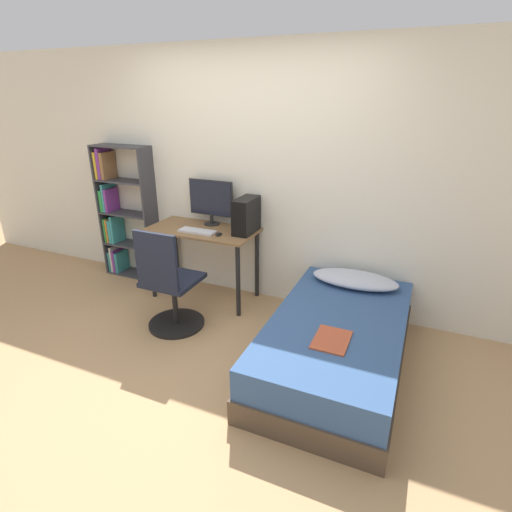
# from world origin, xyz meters

# --- Properties ---
(ground_plane) EXTENTS (14.00, 14.00, 0.00)m
(ground_plane) POSITION_xyz_m (0.00, 0.00, 0.00)
(ground_plane) COLOR tan
(wall_back) EXTENTS (8.00, 0.05, 2.50)m
(wall_back) POSITION_xyz_m (0.00, 1.56, 1.25)
(wall_back) COLOR silver
(wall_back) RESTS_ON ground_plane
(desk) EXTENTS (1.11, 0.56, 0.77)m
(desk) POSITION_xyz_m (-0.43, 1.26, 0.64)
(desk) COLOR brown
(desk) RESTS_ON ground_plane
(bookshelf) EXTENTS (0.67, 0.25, 1.52)m
(bookshelf) POSITION_xyz_m (-1.63, 1.41, 0.75)
(bookshelf) COLOR #38383D
(bookshelf) RESTS_ON ground_plane
(office_chair) EXTENTS (0.52, 0.52, 0.99)m
(office_chair) POSITION_xyz_m (-0.39, 0.57, 0.39)
(office_chair) COLOR black
(office_chair) RESTS_ON ground_plane
(bed) EXTENTS (1.01, 1.81, 0.43)m
(bed) POSITION_xyz_m (1.13, 0.63, 0.21)
(bed) COLOR #4C3D2D
(bed) RESTS_ON ground_plane
(pillow) EXTENTS (0.76, 0.36, 0.11)m
(pillow) POSITION_xyz_m (1.13, 1.27, 0.49)
(pillow) COLOR #B2B7C6
(pillow) RESTS_ON bed
(magazine) EXTENTS (0.24, 0.32, 0.01)m
(magazine) POSITION_xyz_m (1.15, 0.32, 0.44)
(magazine) COLOR #B24C2D
(magazine) RESTS_ON bed
(monitor) EXTENTS (0.50, 0.17, 0.47)m
(monitor) POSITION_xyz_m (-0.42, 1.43, 1.03)
(monitor) COLOR black
(monitor) RESTS_ON desk
(keyboard) EXTENTS (0.38, 0.14, 0.02)m
(keyboard) POSITION_xyz_m (-0.42, 1.14, 0.78)
(keyboard) COLOR silver
(keyboard) RESTS_ON desk
(pc_tower) EXTENTS (0.16, 0.35, 0.34)m
(pc_tower) POSITION_xyz_m (0.02, 1.34, 0.94)
(pc_tower) COLOR black
(pc_tower) RESTS_ON desk
(mouse) EXTENTS (0.06, 0.09, 0.02)m
(mouse) POSITION_xyz_m (-0.18, 1.14, 0.78)
(mouse) COLOR black
(mouse) RESTS_ON desk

